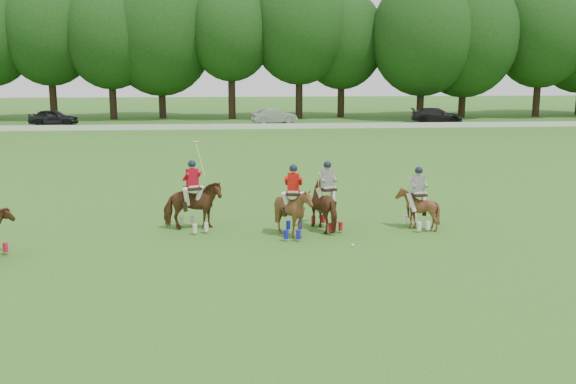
{
  "coord_description": "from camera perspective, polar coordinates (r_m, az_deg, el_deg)",
  "views": [
    {
      "loc": [
        0.43,
        -15.8,
        5.45
      ],
      "look_at": [
        2.02,
        4.2,
        1.4
      ],
      "focal_mm": 40.0,
      "sensor_mm": 36.0,
      "label": 1
    }
  ],
  "objects": [
    {
      "name": "ground",
      "position": [
        16.72,
        -5.81,
        -7.68
      ],
      "size": [
        180.0,
        180.0,
        0.0
      ],
      "primitive_type": "plane",
      "color": "#2D621C",
      "rests_on": "ground"
    },
    {
      "name": "tree_line",
      "position": [
        63.9,
        -4.83,
        13.87
      ],
      "size": [
        117.98,
        14.32,
        14.75
      ],
      "color": "black",
      "rests_on": "ground"
    },
    {
      "name": "boundary_rail",
      "position": [
        54.05,
        -5.0,
        5.82
      ],
      "size": [
        120.0,
        0.1,
        0.44
      ],
      "primitive_type": "cube",
      "color": "white",
      "rests_on": "ground"
    },
    {
      "name": "car_left",
      "position": [
        60.68,
        -20.1,
        6.25
      ],
      "size": [
        4.26,
        1.86,
        1.43
      ],
      "primitive_type": "imported",
      "rotation": [
        0.0,
        0.0,
        1.53
      ],
      "color": "black",
      "rests_on": "ground"
    },
    {
      "name": "car_mid",
      "position": [
        58.59,
        -1.24,
        6.74
      ],
      "size": [
        4.33,
        2.44,
        1.35
      ],
      "primitive_type": "imported",
      "rotation": [
        0.0,
        0.0,
        1.83
      ],
      "color": "#9C9CA1",
      "rests_on": "ground"
    },
    {
      "name": "car_right",
      "position": [
        61.33,
        13.07,
        6.67
      ],
      "size": [
        4.94,
        2.71,
        1.36
      ],
      "primitive_type": "imported",
      "rotation": [
        0.0,
        0.0,
        1.39
      ],
      "color": "black",
      "rests_on": "ground"
    },
    {
      "name": "polo_red_b",
      "position": [
        21.34,
        -8.44,
        -1.18
      ],
      "size": [
        2.07,
        1.96,
        2.88
      ],
      "color": "#4B2714",
      "rests_on": "ground"
    },
    {
      "name": "polo_red_c",
      "position": [
        20.35,
        0.47,
        -1.68
      ],
      "size": [
        1.5,
        1.64,
        2.32
      ],
      "color": "#4B2714",
      "rests_on": "ground"
    },
    {
      "name": "polo_stripe_a",
      "position": [
        21.25,
        3.48,
        -1.17
      ],
      "size": [
        1.48,
        2.06,
        2.29
      ],
      "color": "#4B2714",
      "rests_on": "ground"
    },
    {
      "name": "polo_stripe_b",
      "position": [
        21.76,
        11.42,
        -1.34
      ],
      "size": [
        1.31,
        1.42,
        2.09
      ],
      "color": "#4B2714",
      "rests_on": "ground"
    },
    {
      "name": "polo_ball",
      "position": [
        19.51,
        5.78,
        -4.73
      ],
      "size": [
        0.09,
        0.09,
        0.09
      ],
      "primitive_type": "sphere",
      "color": "white",
      "rests_on": "ground"
    }
  ]
}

